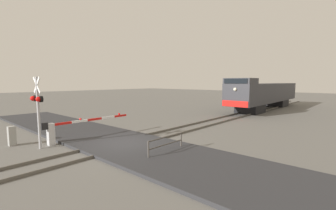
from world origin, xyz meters
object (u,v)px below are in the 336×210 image
at_px(crossing_signal, 38,104).
at_px(utility_cabinet, 12,136).
at_px(crossing_gate, 64,129).
at_px(locomotive, 265,94).
at_px(guard_railing, 166,143).

height_order(crossing_signal, utility_cabinet, crossing_signal).
height_order(crossing_signal, crossing_gate, crossing_signal).
relative_size(locomotive, utility_cabinet, 16.32).
bearing_deg(locomotive, utility_cabinet, -99.88).
bearing_deg(crossing_gate, crossing_signal, -80.38).
height_order(crossing_signal, guard_railing, crossing_signal).
height_order(locomotive, crossing_signal, locomotive).
xyz_separation_m(locomotive, utility_cabinet, (-4.86, -27.88, -1.54)).
relative_size(crossing_signal, crossing_gate, 0.66).
distance_m(locomotive, guard_railing, 23.35).
xyz_separation_m(locomotive, crossing_signal, (-2.96, -27.05, 0.38)).
distance_m(crossing_gate, guard_railing, 6.68).
relative_size(locomotive, guard_railing, 7.24).
xyz_separation_m(locomotive, guard_railing, (2.99, -23.11, -1.50)).
xyz_separation_m(crossing_signal, guard_railing, (5.95, 3.94, -1.88)).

